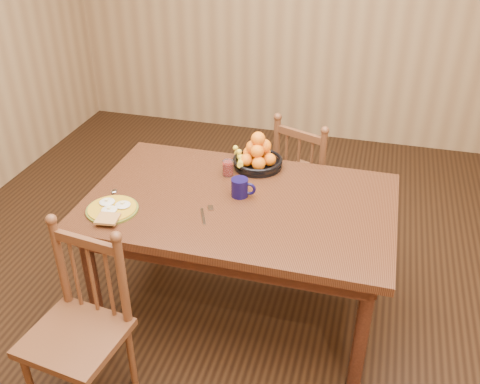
% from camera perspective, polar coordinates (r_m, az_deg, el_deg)
% --- Properties ---
extents(room, '(4.52, 5.02, 2.72)m').
position_cam_1_polar(room, '(2.53, -0.00, 10.72)').
color(room, black).
rests_on(room, ground).
extents(dining_table, '(1.60, 1.00, 0.75)m').
position_cam_1_polar(dining_table, '(2.84, -0.00, -2.33)').
color(dining_table, black).
rests_on(dining_table, ground).
extents(chair_far, '(0.52, 0.51, 0.90)m').
position_cam_1_polar(chair_far, '(3.62, 7.19, 1.26)').
color(chair_far, '#543019').
rests_on(chair_far, ground).
extents(chair_near, '(0.46, 0.44, 0.91)m').
position_cam_1_polar(chair_near, '(2.61, -16.74, -13.78)').
color(chair_near, '#543019').
rests_on(chair_near, ground).
extents(breakfast_plate, '(0.26, 0.29, 0.04)m').
position_cam_1_polar(breakfast_plate, '(2.77, -13.49, -1.80)').
color(breakfast_plate, '#59601E').
rests_on(breakfast_plate, dining_table).
extents(fork, '(0.07, 0.18, 0.00)m').
position_cam_1_polar(fork, '(2.69, -3.68, -2.29)').
color(fork, silver).
rests_on(fork, dining_table).
extents(spoon, '(0.04, 0.16, 0.01)m').
position_cam_1_polar(spoon, '(2.92, -13.43, -0.16)').
color(spoon, silver).
rests_on(spoon, dining_table).
extents(coffee_mug, '(0.13, 0.09, 0.10)m').
position_cam_1_polar(coffee_mug, '(2.80, 0.05, 0.49)').
color(coffee_mug, black).
rests_on(coffee_mug, dining_table).
extents(juice_glass, '(0.06, 0.06, 0.09)m').
position_cam_1_polar(juice_glass, '(3.00, -1.30, 2.54)').
color(juice_glass, silver).
rests_on(juice_glass, dining_table).
extents(fruit_bowl, '(0.32, 0.29, 0.22)m').
position_cam_1_polar(fruit_bowl, '(3.08, 1.82, 3.85)').
color(fruit_bowl, black).
rests_on(fruit_bowl, dining_table).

